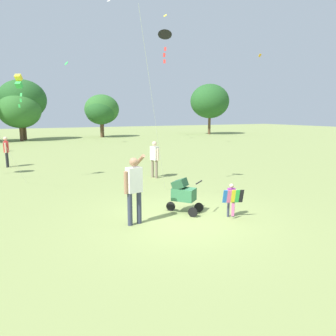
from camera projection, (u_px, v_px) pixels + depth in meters
The scene contains 9 objects.
ground_plane at pixel (181, 219), 8.84m from camera, with size 120.00×120.00×0.00m, color #849351.
treeline_distant at pixel (40, 104), 34.84m from camera, with size 47.90×7.68×6.86m.
child_with_butterfly_kite at pixel (232, 197), 8.88m from camera, with size 0.58×0.43×0.96m.
person_adult_flyer at pixel (134, 185), 8.21m from camera, with size 0.58×0.59×1.86m.
stroller at pixel (183, 193), 9.26m from camera, with size 0.92×1.03×1.03m.
kite_adult_black at pixel (165, 38), 11.18m from camera, with size 2.51×3.28×5.80m.
kite_orange_delta at pixel (18, 82), 12.68m from camera, with size 1.75×2.70×4.45m.
person_red_shirt at pixel (6, 149), 17.15m from camera, with size 0.26×0.53×1.65m.
person_sitting_far at pixel (154, 156), 14.28m from camera, with size 0.33×0.51×1.66m.
Camera 1 is at (-4.12, -7.41, 2.89)m, focal length 33.96 mm.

